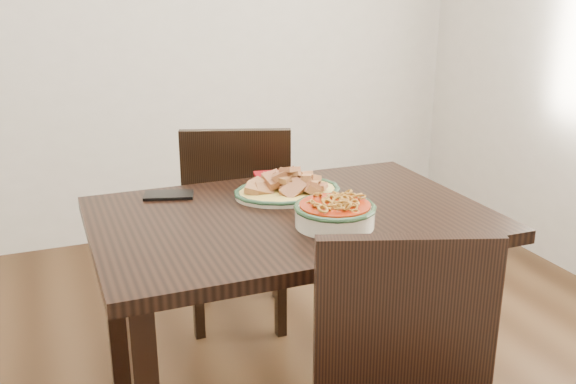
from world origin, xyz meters
name	(u,v)px	position (x,y,z in m)	size (l,w,h in m)	color
wall_back	(164,5)	(0.00, 1.75, 1.30)	(3.50, 0.10, 2.60)	beige
dining_table	(290,243)	(-0.02, -0.11, 0.65)	(1.18, 0.79, 0.75)	black
chair_far	(238,217)	(0.02, 0.56, 0.50)	(0.53, 0.53, 0.89)	black
fish_plate	(287,182)	(0.03, 0.05, 0.79)	(0.35, 0.27, 0.11)	beige
noodle_bowl	(335,211)	(0.06, -0.26, 0.79)	(0.24, 0.24, 0.08)	beige
smartphone	(169,195)	(-0.33, 0.18, 0.76)	(0.16, 0.08, 0.01)	black
napkin	(272,176)	(0.06, 0.26, 0.76)	(0.12, 0.10, 0.01)	maroon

